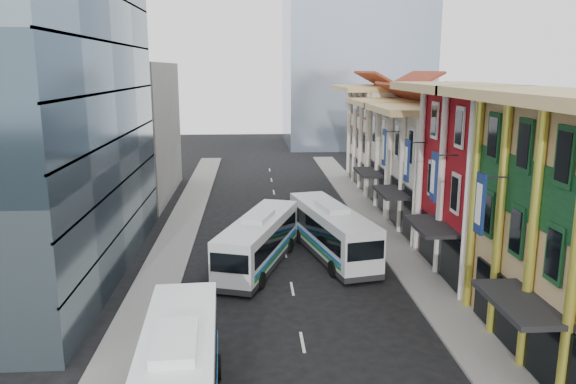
{
  "coord_description": "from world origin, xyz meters",
  "views": [
    {
      "loc": [
        -2.41,
        -17.69,
        13.38
      ],
      "look_at": [
        0.15,
        21.25,
        4.79
      ],
      "focal_mm": 35.0,
      "sensor_mm": 36.0,
      "label": 1
    }
  ],
  "objects": [
    {
      "name": "sidewalk_right",
      "position": [
        8.5,
        22.0,
        0.07
      ],
      "size": [
        3.0,
        90.0,
        0.15
      ],
      "primitive_type": "cube",
      "color": "slate",
      "rests_on": "ground"
    },
    {
      "name": "sidewalk_left",
      "position": [
        -8.5,
        22.0,
        0.07
      ],
      "size": [
        3.0,
        90.0,
        0.15
      ],
      "primitive_type": "cube",
      "color": "slate",
      "rests_on": "ground"
    },
    {
      "name": "shophouse_red",
      "position": [
        14.0,
        17.0,
        6.0
      ],
      "size": [
        8.0,
        10.0,
        12.0
      ],
      "primitive_type": "cube",
      "color": "#A01219",
      "rests_on": "ground"
    },
    {
      "name": "shophouse_cream_near",
      "position": [
        14.0,
        26.5,
        5.0
      ],
      "size": [
        8.0,
        9.0,
        10.0
      ],
      "primitive_type": "cube",
      "color": "white",
      "rests_on": "ground"
    },
    {
      "name": "shophouse_cream_mid",
      "position": [
        14.0,
        35.5,
        5.0
      ],
      "size": [
        8.0,
        9.0,
        10.0
      ],
      "primitive_type": "cube",
      "color": "white",
      "rests_on": "ground"
    },
    {
      "name": "shophouse_cream_far",
      "position": [
        14.0,
        46.0,
        5.5
      ],
      "size": [
        8.0,
        12.0,
        11.0
      ],
      "primitive_type": "cube",
      "color": "white",
      "rests_on": "ground"
    },
    {
      "name": "office_tower",
      "position": [
        -17.0,
        19.0,
        15.0
      ],
      "size": [
        12.0,
        26.0,
        30.0
      ],
      "primitive_type": "cube",
      "color": "#354855",
      "rests_on": "ground"
    },
    {
      "name": "office_block_far",
      "position": [
        -16.0,
        42.0,
        7.0
      ],
      "size": [
        10.0,
        18.0,
        14.0
      ],
      "primitive_type": "cube",
      "color": "gray",
      "rests_on": "ground"
    },
    {
      "name": "bus_left_far",
      "position": [
        -2.0,
        19.22,
        1.89
      ],
      "size": [
        6.25,
        12.05,
        3.78
      ],
      "primitive_type": null,
      "rotation": [
        0.0,
        0.0,
        -0.31
      ],
      "color": "silver",
      "rests_on": "ground"
    },
    {
      "name": "bus_right",
      "position": [
        3.3,
        21.08,
        1.95
      ],
      "size": [
        5.39,
        12.5,
        3.9
      ],
      "primitive_type": null,
      "rotation": [
        0.0,
        0.0,
        0.22
      ],
      "color": "silver",
      "rests_on": "ground"
    }
  ]
}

